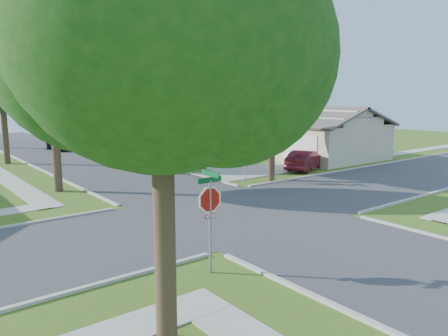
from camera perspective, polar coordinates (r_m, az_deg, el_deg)
name	(u,v)px	position (r m, az deg, el deg)	size (l,w,h in m)	color
ground	(234,212)	(19.19, 1.28, -5.76)	(100.00, 100.00, 0.00)	#3A5E19
road_ns	(234,212)	(19.19, 1.28, -5.75)	(7.00, 100.00, 0.02)	#333335
sidewalk_ne	(115,147)	(44.38, -14.02, 2.70)	(1.20, 40.00, 0.04)	#9E9B91
driveway	(258,171)	(29.49, 4.46, -0.34)	(8.80, 3.60, 0.05)	#9E9B91
stop_sign_sw	(210,204)	(12.29, -1.84, -4.72)	(1.05, 0.80, 2.98)	gray
stop_sign_ne	(245,148)	(25.32, 2.82, 2.64)	(1.05, 0.80, 2.98)	gray
tree_e_near	(203,86)	(28.57, -2.78, 10.67)	(4.97, 4.80, 8.28)	#38281C
tree_e_mid	(122,81)	(39.01, -13.18, 11.02)	(5.59, 5.40, 9.21)	#38281C
tree_e_far	(70,87)	(51.08, -19.42, 10.01)	(5.17, 5.00, 8.72)	#38281C
tree_w_near	(52,74)	(24.42, -21.50, 11.35)	(5.38, 5.20, 8.97)	#38281C
tree_w_mid	(1,75)	(36.08, -27.10, 10.76)	(5.80, 5.60, 9.56)	#38281C
tree_sw_corner	(163,29)	(8.59, -8.02, 17.55)	(6.21, 6.00, 9.55)	#38281C
tree_ne_corner	(273,86)	(25.90, 6.45, 10.64)	(5.80, 5.60, 8.66)	#38281C
house_ne_near	(298,137)	(37.71, 9.62, 3.98)	(8.42, 13.60, 4.23)	#B7A791
house_ne_far	(183,126)	(51.55, -5.34, 5.52)	(8.42, 13.60, 4.23)	#B7A791
car_driveway	(305,160)	(30.30, 10.54, 1.03)	(1.43, 4.10, 1.35)	#5A121C
car_curb_east	(61,141)	(43.67, -20.57, 3.27)	(1.82, 4.53, 1.54)	black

